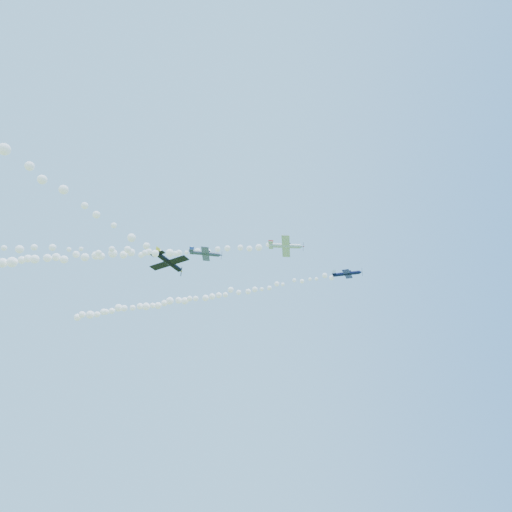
{
  "coord_description": "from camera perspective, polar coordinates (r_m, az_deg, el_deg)",
  "views": [
    {
      "loc": [
        -3.29,
        -80.33,
        2.0
      ],
      "look_at": [
        2.18,
        -6.46,
        46.23
      ],
      "focal_mm": 30.0,
      "sensor_mm": 36.0,
      "label": 1
    }
  ],
  "objects": [
    {
      "name": "smoke_trail_navy",
      "position": [
        111.41,
        -8.29,
        -5.56
      ],
      "size": [
        68.45,
        30.93,
        2.82
      ],
      "primitive_type": null,
      "color": "white"
    },
    {
      "name": "plane_black",
      "position": [
        68.41,
        -11.51,
        -0.84
      ],
      "size": [
        6.49,
        6.12,
        2.26
      ],
      "rotation": [
        -0.0,
        0.04,
        0.98
      ],
      "color": "black"
    },
    {
      "name": "plane_grey",
      "position": [
        84.23,
        -6.75,
        0.33
      ],
      "size": [
        6.72,
        6.93,
        2.48
      ],
      "rotation": [
        0.15,
        0.07,
        0.01
      ],
      "color": "#3E465B"
    },
    {
      "name": "plane_white",
      "position": [
        91.59,
        3.99,
        1.36
      ],
      "size": [
        7.85,
        8.37,
        3.15
      ],
      "rotation": [
        -0.04,
        0.1,
        -0.16
      ],
      "color": "silver"
    },
    {
      "name": "plane_navy",
      "position": [
        101.14,
        12.08,
        -2.31
      ],
      "size": [
        7.06,
        7.32,
        2.48
      ],
      "rotation": [
        0.21,
        0.05,
        -0.41
      ],
      "color": "#0C1038"
    },
    {
      "name": "smoke_trail_white",
      "position": [
        99.62,
        -19.2,
        0.12
      ],
      "size": [
        72.95,
        14.15,
        3.26
      ],
      "primitive_type": null,
      "color": "white"
    }
  ]
}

